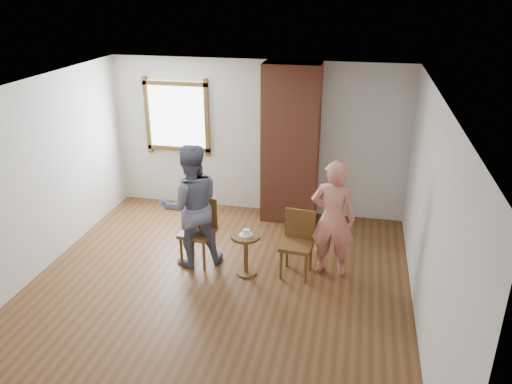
{
  "coord_description": "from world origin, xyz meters",
  "views": [
    {
      "loc": [
        1.67,
        -5.16,
        3.72
      ],
      "look_at": [
        0.39,
        0.8,
        1.15
      ],
      "focal_mm": 35.0,
      "sensor_mm": 36.0,
      "label": 1
    }
  ],
  "objects_px": {
    "dining_chair_left": "(200,227)",
    "man": "(191,206)",
    "dining_chair_right": "(298,239)",
    "side_table": "(246,248)",
    "stoneware_crock": "(197,207)",
    "person_pink": "(333,219)"
  },
  "relations": [
    {
      "from": "man",
      "to": "person_pink",
      "type": "relative_size",
      "value": 1.07
    },
    {
      "from": "dining_chair_right",
      "to": "man",
      "type": "xyz_separation_m",
      "value": [
        -1.49,
        -0.04,
        0.38
      ]
    },
    {
      "from": "stoneware_crock",
      "to": "man",
      "type": "bearing_deg",
      "value": -73.77
    },
    {
      "from": "dining_chair_right",
      "to": "stoneware_crock",
      "type": "bearing_deg",
      "value": 151.49
    },
    {
      "from": "dining_chair_left",
      "to": "side_table",
      "type": "xyz_separation_m",
      "value": [
        0.73,
        -0.24,
        -0.12
      ]
    },
    {
      "from": "stoneware_crock",
      "to": "person_pink",
      "type": "distance_m",
      "value": 2.64
    },
    {
      "from": "stoneware_crock",
      "to": "dining_chair_right",
      "type": "height_order",
      "value": "dining_chair_right"
    },
    {
      "from": "stoneware_crock",
      "to": "dining_chair_right",
      "type": "bearing_deg",
      "value": -33.47
    },
    {
      "from": "side_table",
      "to": "dining_chair_left",
      "type": "bearing_deg",
      "value": 162.0
    },
    {
      "from": "stoneware_crock",
      "to": "side_table",
      "type": "xyz_separation_m",
      "value": [
        1.18,
        -1.43,
        0.15
      ]
    },
    {
      "from": "dining_chair_right",
      "to": "side_table",
      "type": "xyz_separation_m",
      "value": [
        -0.68,
        -0.2,
        -0.1
      ]
    },
    {
      "from": "person_pink",
      "to": "stoneware_crock",
      "type": "bearing_deg",
      "value": -23.15
    },
    {
      "from": "man",
      "to": "dining_chair_right",
      "type": "bearing_deg",
      "value": 155.27
    },
    {
      "from": "side_table",
      "to": "person_pink",
      "type": "relative_size",
      "value": 0.37
    },
    {
      "from": "stoneware_crock",
      "to": "person_pink",
      "type": "bearing_deg",
      "value": -26.51
    },
    {
      "from": "man",
      "to": "stoneware_crock",
      "type": "bearing_deg",
      "value": -100.19
    },
    {
      "from": "person_pink",
      "to": "man",
      "type": "bearing_deg",
      "value": 6.97
    },
    {
      "from": "dining_chair_right",
      "to": "man",
      "type": "relative_size",
      "value": 0.51
    },
    {
      "from": "dining_chair_left",
      "to": "dining_chair_right",
      "type": "distance_m",
      "value": 1.41
    },
    {
      "from": "man",
      "to": "person_pink",
      "type": "bearing_deg",
      "value": 157.19
    },
    {
      "from": "dining_chair_left",
      "to": "dining_chair_right",
      "type": "relative_size",
      "value": 1.04
    },
    {
      "from": "dining_chair_left",
      "to": "man",
      "type": "distance_m",
      "value": 0.38
    }
  ]
}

